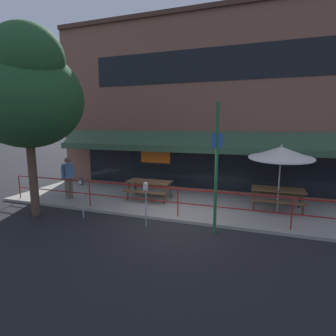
# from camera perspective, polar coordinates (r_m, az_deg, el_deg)

# --- Properties ---
(ground_plane) EXTENTS (120.00, 120.00, 0.00)m
(ground_plane) POSITION_cam_1_polar(r_m,az_deg,el_deg) (8.70, 1.57, -11.76)
(ground_plane) COLOR black
(patio_deck) EXTENTS (15.00, 4.00, 0.10)m
(patio_deck) POSITION_cam_1_polar(r_m,az_deg,el_deg) (10.50, 4.87, -7.72)
(patio_deck) COLOR gray
(patio_deck) RESTS_ON ground
(restaurant_building) EXTENTS (15.00, 1.60, 8.09)m
(restaurant_building) POSITION_cam_1_polar(r_m,az_deg,el_deg) (12.24, 7.75, 13.45)
(restaurant_building) COLOR brown
(restaurant_building) RESTS_ON ground
(patio_railing) EXTENTS (13.84, 0.04, 0.97)m
(patio_railing) POSITION_cam_1_polar(r_m,az_deg,el_deg) (8.71, 2.19, -6.17)
(patio_railing) COLOR maroon
(patio_railing) RESTS_ON patio_deck
(picnic_table_left) EXTENTS (1.80, 1.42, 0.76)m
(picnic_table_left) POSITION_cam_1_polar(r_m,az_deg,el_deg) (10.76, -4.11, -3.67)
(picnic_table_left) COLOR brown
(picnic_table_left) RESTS_ON patio_deck
(picnic_table_centre) EXTENTS (1.80, 1.42, 0.76)m
(picnic_table_centre) POSITION_cam_1_polar(r_m,az_deg,el_deg) (10.26, 22.76, -5.05)
(picnic_table_centre) COLOR brown
(picnic_table_centre) RESTS_ON patio_deck
(patio_umbrella_centre) EXTENTS (2.14, 2.14, 2.38)m
(patio_umbrella_centre) POSITION_cam_1_polar(r_m,az_deg,el_deg) (9.79, 23.39, 3.02)
(patio_umbrella_centre) COLOR #B7B2A8
(patio_umbrella_centre) RESTS_ON patio_deck
(pedestrian_walking) EXTENTS (0.32, 0.61, 1.71)m
(pedestrian_walking) POSITION_cam_1_polar(r_m,az_deg,el_deg) (11.56, -20.92, -1.58)
(pedestrian_walking) COLOR #665B4C
(pedestrian_walking) RESTS_ON patio_deck
(parking_meter_near) EXTENTS (0.15, 0.16, 1.42)m
(parking_meter_near) POSITION_cam_1_polar(r_m,az_deg,el_deg) (9.23, -18.25, -3.52)
(parking_meter_near) COLOR gray
(parking_meter_near) RESTS_ON ground
(parking_meter_far) EXTENTS (0.15, 0.16, 1.42)m
(parking_meter_far) POSITION_cam_1_polar(r_m,az_deg,el_deg) (8.05, -4.89, -4.95)
(parking_meter_far) COLOR gray
(parking_meter_far) RESTS_ON ground
(street_sign_pole) EXTENTS (0.28, 0.09, 3.75)m
(street_sign_pole) POSITION_cam_1_polar(r_m,az_deg,el_deg) (7.47, 10.47, -0.05)
(street_sign_pole) COLOR #1E6033
(street_sign_pole) RESTS_ON ground
(street_tree_curbside) EXTENTS (3.76, 3.39, 6.13)m
(street_tree_curbside) POSITION_cam_1_polar(r_m,az_deg,el_deg) (9.90, -28.44, 14.30)
(street_tree_curbside) COLOR brown
(street_tree_curbside) RESTS_ON ground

